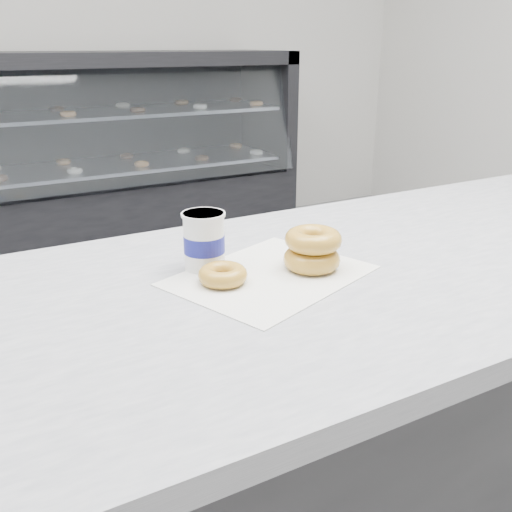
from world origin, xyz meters
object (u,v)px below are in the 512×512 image
Objects in this scene: display_case at (103,180)px; donut_single at (223,275)px; counter at (412,425)px; donut_stack at (312,249)px; coffee_cup at (204,240)px.

display_case reaches higher than donut_single.
counter is 0.57m from donut_stack.
display_case is 22.22× the size of coffee_cup.
counter is 2.72m from display_case.
donut_stack is at bearing -47.42° from coffee_cup.
display_case is 2.76m from donut_single.
donut_stack is at bearing 176.75° from counter.
coffee_cup is at bearing -100.13° from display_case.
donut_single is 0.09m from coffee_cup.
display_case is 27.58× the size of donut_single.
coffee_cup is (-0.17, 0.10, 0.02)m from donut_stack.
counter is at bearing -3.25° from donut_stack.
donut_stack reaches higher than donut_single.
coffee_cup reaches higher than donut_stack.
coffee_cup reaches higher than counter.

